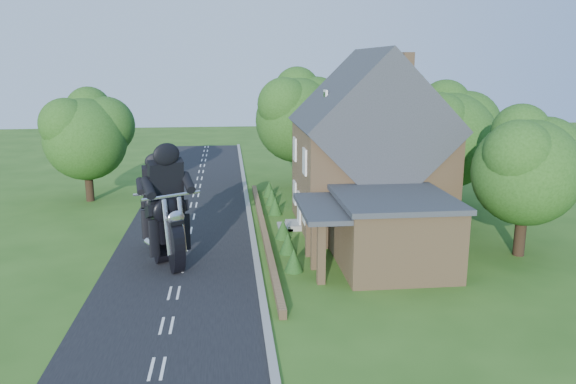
{
  "coord_description": "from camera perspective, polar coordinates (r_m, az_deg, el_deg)",
  "views": [
    {
      "loc": [
        2.38,
        -25.33,
        9.43
      ],
      "look_at": [
        5.49,
        3.2,
        2.8
      ],
      "focal_mm": 35.0,
      "sensor_mm": 36.0,
      "label": 1
    }
  ],
  "objects": [
    {
      "name": "annex",
      "position": [
        26.77,
        10.33,
        -3.85
      ],
      "size": [
        7.05,
        5.94,
        3.44
      ],
      "color": "#926F4A",
      "rests_on": "ground"
    },
    {
      "name": "tree_behind_left",
      "position": [
        43.0,
        1.55,
        8.07
      ],
      "size": [
        6.94,
        6.4,
        9.16
      ],
      "color": "black",
      "rests_on": "ground"
    },
    {
      "name": "shrub_e",
      "position": [
        38.0,
        -1.63,
        -0.51
      ],
      "size": [
        0.9,
        0.9,
        1.1
      ],
      "primitive_type": "cone",
      "color": "#183D13",
      "rests_on": "ground"
    },
    {
      "name": "shrub_c",
      "position": [
        30.78,
        -0.51,
        -3.76
      ],
      "size": [
        0.9,
        0.9,
        1.1
      ],
      "primitive_type": "cone",
      "color": "#183D13",
      "rests_on": "ground"
    },
    {
      "name": "kerb",
      "position": [
        27.04,
        -3.16,
        -7.29
      ],
      "size": [
        0.3,
        80.0,
        0.12
      ],
      "primitive_type": "cube",
      "color": "gray",
      "rests_on": "ground"
    },
    {
      "name": "ground",
      "position": [
        27.13,
        -10.95,
        -7.58
      ],
      "size": [
        120.0,
        120.0,
        0.0
      ],
      "primitive_type": "plane",
      "color": "#2E5718",
      "rests_on": "ground"
    },
    {
      "name": "tree_far_road",
      "position": [
        40.77,
        -19.37,
        5.81
      ],
      "size": [
        6.08,
        5.6,
        7.84
      ],
      "color": "black",
      "rests_on": "ground"
    },
    {
      "name": "shrub_a",
      "position": [
        26.06,
        0.6,
        -6.91
      ],
      "size": [
        0.9,
        0.9,
        1.1
      ],
      "primitive_type": "cone",
      "color": "#183D13",
      "rests_on": "ground"
    },
    {
      "name": "tree_annex_side",
      "position": [
        29.78,
        23.61,
        2.76
      ],
      "size": [
        5.64,
        5.2,
        7.48
      ],
      "color": "black",
      "rests_on": "ground"
    },
    {
      "name": "tree_behind_house",
      "position": [
        43.23,
        9.76,
        8.58
      ],
      "size": [
        7.81,
        7.2,
        10.08
      ],
      "color": "black",
      "rests_on": "ground"
    },
    {
      "name": "garden_wall",
      "position": [
        31.76,
        -2.48,
        -3.9
      ],
      "size": [
        0.3,
        22.0,
        0.4
      ],
      "primitive_type": "cube",
      "color": "#926F4A",
      "rests_on": "ground"
    },
    {
      "name": "shrub_b",
      "position": [
        28.41,
        -0.0,
        -5.21
      ],
      "size": [
        0.9,
        0.9,
        1.1
      ],
      "primitive_type": "cone",
      "color": "#183D13",
      "rests_on": "ground"
    },
    {
      "name": "motorcycle_lead",
      "position": [
        26.9,
        -11.98,
        -5.8
      ],
      "size": [
        1.38,
        1.89,
        1.78
      ],
      "primitive_type": null,
      "rotation": [
        0.0,
        0.0,
        3.67
      ],
      "color": "black",
      "rests_on": "ground"
    },
    {
      "name": "shrub_f",
      "position": [
        40.42,
        -1.92,
        0.31
      ],
      "size": [
        0.9,
        0.9,
        1.1
      ],
      "primitive_type": "cone",
      "color": "#183D13",
      "rests_on": "ground"
    },
    {
      "name": "shrub_d",
      "position": [
        35.58,
        -1.31,
        -1.45
      ],
      "size": [
        0.9,
        0.9,
        1.1
      ],
      "primitive_type": "cone",
      "color": "#183D13",
      "rests_on": "ground"
    },
    {
      "name": "motorcycle_follow",
      "position": [
        29.77,
        -12.91,
        -4.27
      ],
      "size": [
        0.72,
        1.67,
        1.51
      ],
      "primitive_type": null,
      "rotation": [
        0.0,
        0.0,
        3.34
      ],
      "color": "black",
      "rests_on": "ground"
    },
    {
      "name": "tree_house_right",
      "position": [
        37.07,
        16.57,
        5.9
      ],
      "size": [
        6.51,
        6.0,
        8.4
      ],
      "color": "black",
      "rests_on": "ground"
    },
    {
      "name": "road",
      "position": [
        27.13,
        -10.95,
        -7.56
      ],
      "size": [
        7.0,
        80.0,
        0.02
      ],
      "primitive_type": "cube",
      "color": "black",
      "rests_on": "ground"
    },
    {
      "name": "house",
      "position": [
        32.76,
        8.22,
        3.94
      ],
      "size": [
        9.54,
        8.64,
        10.24
      ],
      "color": "#926F4A",
      "rests_on": "ground"
    }
  ]
}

